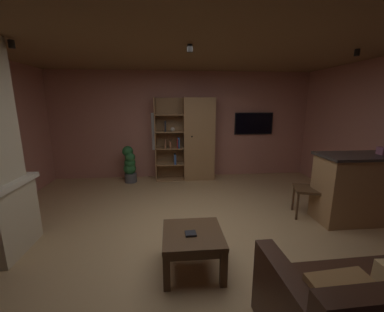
{
  "coord_description": "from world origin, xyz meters",
  "views": [
    {
      "loc": [
        -0.31,
        -3.0,
        1.81
      ],
      "look_at": [
        0.0,
        0.4,
        1.05
      ],
      "focal_mm": 22.24,
      "sensor_mm": 36.0,
      "label": 1
    }
  ],
  "objects_px": {
    "kitchen_bar_counter": "(366,188)",
    "coffee_table": "(193,240)",
    "tissue_box": "(383,151)",
    "dining_chair": "(314,186)",
    "potted_floor_plant": "(130,164)",
    "bookshelf_cabinet": "(195,140)",
    "wall_mounted_tv": "(254,124)",
    "table_book_0": "(191,234)"
  },
  "relations": [
    {
      "from": "kitchen_bar_counter",
      "to": "coffee_table",
      "type": "distance_m",
      "value": 2.91
    },
    {
      "from": "tissue_box",
      "to": "dining_chair",
      "type": "xyz_separation_m",
      "value": [
        -0.88,
        0.21,
        -0.59
      ]
    },
    {
      "from": "tissue_box",
      "to": "potted_floor_plant",
      "type": "height_order",
      "value": "tissue_box"
    },
    {
      "from": "bookshelf_cabinet",
      "to": "coffee_table",
      "type": "relative_size",
      "value": 2.98
    },
    {
      "from": "tissue_box",
      "to": "coffee_table",
      "type": "height_order",
      "value": "tissue_box"
    },
    {
      "from": "dining_chair",
      "to": "wall_mounted_tv",
      "type": "distance_m",
      "value": 2.54
    },
    {
      "from": "kitchen_bar_counter",
      "to": "wall_mounted_tv",
      "type": "bearing_deg",
      "value": 109.27
    },
    {
      "from": "coffee_table",
      "to": "dining_chair",
      "type": "height_order",
      "value": "dining_chair"
    },
    {
      "from": "tissue_box",
      "to": "potted_floor_plant",
      "type": "distance_m",
      "value": 4.73
    },
    {
      "from": "potted_floor_plant",
      "to": "kitchen_bar_counter",
      "type": "bearing_deg",
      "value": -29.55
    },
    {
      "from": "kitchen_bar_counter",
      "to": "wall_mounted_tv",
      "type": "height_order",
      "value": "wall_mounted_tv"
    },
    {
      "from": "coffee_table",
      "to": "dining_chair",
      "type": "bearing_deg",
      "value": 27.67
    },
    {
      "from": "tissue_box",
      "to": "table_book_0",
      "type": "relative_size",
      "value": 1.03
    },
    {
      "from": "tissue_box",
      "to": "wall_mounted_tv",
      "type": "xyz_separation_m",
      "value": [
        -1.07,
        2.61,
        0.2
      ]
    },
    {
      "from": "kitchen_bar_counter",
      "to": "tissue_box",
      "type": "height_order",
      "value": "tissue_box"
    },
    {
      "from": "bookshelf_cabinet",
      "to": "coffee_table",
      "type": "bearing_deg",
      "value": -96.27
    },
    {
      "from": "bookshelf_cabinet",
      "to": "kitchen_bar_counter",
      "type": "bearing_deg",
      "value": -44.71
    },
    {
      "from": "tissue_box",
      "to": "table_book_0",
      "type": "height_order",
      "value": "tissue_box"
    },
    {
      "from": "table_book_0",
      "to": "coffee_table",
      "type": "bearing_deg",
      "value": 57.4
    },
    {
      "from": "tissue_box",
      "to": "coffee_table",
      "type": "bearing_deg",
      "value": -163.44
    },
    {
      "from": "table_book_0",
      "to": "potted_floor_plant",
      "type": "relative_size",
      "value": 0.14
    },
    {
      "from": "kitchen_bar_counter",
      "to": "potted_floor_plant",
      "type": "bearing_deg",
      "value": 150.45
    },
    {
      "from": "tissue_box",
      "to": "coffee_table",
      "type": "relative_size",
      "value": 0.18
    },
    {
      "from": "tissue_box",
      "to": "bookshelf_cabinet",
      "type": "bearing_deg",
      "value": 136.97
    },
    {
      "from": "kitchen_bar_counter",
      "to": "coffee_table",
      "type": "relative_size",
      "value": 2.34
    },
    {
      "from": "bookshelf_cabinet",
      "to": "wall_mounted_tv",
      "type": "bearing_deg",
      "value": 8.01
    },
    {
      "from": "tissue_box",
      "to": "potted_floor_plant",
      "type": "relative_size",
      "value": 0.14
    },
    {
      "from": "tissue_box",
      "to": "dining_chair",
      "type": "height_order",
      "value": "tissue_box"
    },
    {
      "from": "coffee_table",
      "to": "potted_floor_plant",
      "type": "xyz_separation_m",
      "value": [
        -1.17,
        3.12,
        0.07
      ]
    },
    {
      "from": "dining_chair",
      "to": "potted_floor_plant",
      "type": "bearing_deg",
      "value": 147.63
    },
    {
      "from": "coffee_table",
      "to": "dining_chair",
      "type": "relative_size",
      "value": 0.71
    },
    {
      "from": "table_book_0",
      "to": "dining_chair",
      "type": "bearing_deg",
      "value": 28.26
    },
    {
      "from": "table_book_0",
      "to": "dining_chair",
      "type": "distance_m",
      "value": 2.36
    },
    {
      "from": "bookshelf_cabinet",
      "to": "coffee_table",
      "type": "xyz_separation_m",
      "value": [
        -0.36,
        -3.27,
        -0.6
      ]
    },
    {
      "from": "potted_floor_plant",
      "to": "coffee_table",
      "type": "bearing_deg",
      "value": -69.38
    },
    {
      "from": "bookshelf_cabinet",
      "to": "wall_mounted_tv",
      "type": "height_order",
      "value": "bookshelf_cabinet"
    },
    {
      "from": "coffee_table",
      "to": "kitchen_bar_counter",
      "type": "bearing_deg",
      "value": 17.79
    },
    {
      "from": "tissue_box",
      "to": "potted_floor_plant",
      "type": "xyz_separation_m",
      "value": [
        -4.1,
        2.25,
        -0.7
      ]
    },
    {
      "from": "coffee_table",
      "to": "table_book_0",
      "type": "relative_size",
      "value": 5.6
    },
    {
      "from": "wall_mounted_tv",
      "to": "table_book_0",
      "type": "bearing_deg",
      "value": -118.16
    },
    {
      "from": "bookshelf_cabinet",
      "to": "kitchen_bar_counter",
      "type": "height_order",
      "value": "bookshelf_cabinet"
    },
    {
      "from": "potted_floor_plant",
      "to": "wall_mounted_tv",
      "type": "bearing_deg",
      "value": 6.75
    }
  ]
}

